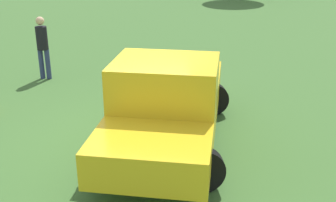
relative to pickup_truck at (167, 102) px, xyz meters
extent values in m
plane|color=#3D662D|center=(-0.69, 0.35, -0.92)|extent=(80.00, 80.00, 0.00)
cylinder|color=black|center=(-0.35, 1.87, -0.55)|extent=(0.75, 0.22, 0.75)
cylinder|color=black|center=(1.19, 1.49, -0.55)|extent=(0.75, 0.22, 0.75)
cylinder|color=black|center=(-1.12, -1.23, -0.55)|extent=(0.75, 0.22, 0.75)
cylinder|color=black|center=(0.41, -1.62, -0.55)|extent=(0.75, 0.22, 0.75)
cube|color=gold|center=(0.40, 1.58, -0.21)|extent=(2.31, 2.40, 0.64)
cube|color=gold|center=(-0.04, -0.16, 0.17)|extent=(2.21, 2.01, 1.40)
cube|color=slate|center=(-0.04, -0.16, 0.61)|extent=(2.01, 1.74, 0.48)
cube|color=gold|center=(-0.28, -1.13, -0.23)|extent=(2.41, 2.78, 0.60)
cube|color=silver|center=(0.62, 2.49, -0.47)|extent=(1.78, 0.55, 0.16)
cylinder|color=navy|center=(-3.23, 4.60, -0.48)|extent=(0.14, 0.14, 0.88)
cylinder|color=navy|center=(-3.04, 4.54, -0.48)|extent=(0.14, 0.14, 0.88)
cylinder|color=black|center=(-3.14, 4.57, 0.28)|extent=(0.40, 0.40, 0.66)
sphere|color=#D8AD84|center=(-3.14, 4.57, 0.77)|extent=(0.24, 0.24, 0.24)
camera|label=1|loc=(-0.68, -7.36, 2.92)|focal=44.61mm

